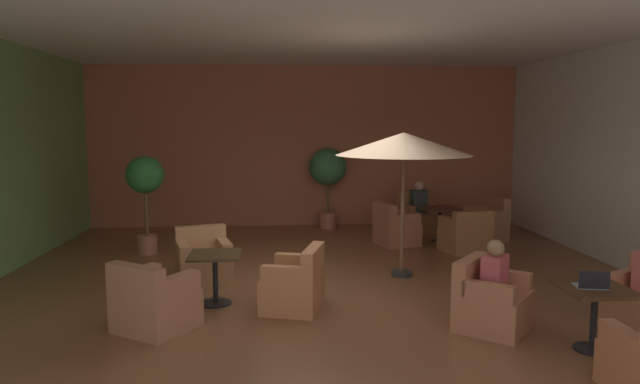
{
  "coord_description": "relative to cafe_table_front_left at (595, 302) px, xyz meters",
  "views": [
    {
      "loc": [
        -0.63,
        -8.06,
        2.42
      ],
      "look_at": [
        0.0,
        0.51,
        1.35
      ],
      "focal_mm": 31.32,
      "sensor_mm": 36.0,
      "label": 1
    }
  ],
  "objects": [
    {
      "name": "open_laptop",
      "position": [
        -0.05,
        -0.02,
        0.21
      ],
      "size": [
        0.34,
        0.28,
        0.2
      ],
      "color": "#9EA0A5",
      "rests_on": "cafe_table_front_left"
    },
    {
      "name": "armchair_front_right_east",
      "position": [
        -4.49,
        2.91,
        -0.22
      ],
      "size": [
        0.95,
        0.94,
        0.83
      ],
      "color": "#AC774B",
      "rests_on": "ground_plane"
    },
    {
      "name": "patron_by_window",
      "position": [
        -0.23,
        6.61,
        0.21
      ],
      "size": [
        0.38,
        0.28,
        0.71
      ],
      "color": "#303635",
      "rests_on": "ground_plane"
    },
    {
      "name": "potted_tree_left_corner",
      "position": [
        -2.22,
        7.17,
        0.8
      ],
      "size": [
        0.85,
        0.85,
        1.86
      ],
      "color": "#AC5F4A",
      "rests_on": "ground_plane"
    },
    {
      "name": "potted_tree_mid_left",
      "position": [
        -5.78,
        4.89,
        0.78
      ],
      "size": [
        0.69,
        0.69,
        1.82
      ],
      "color": "#A7674B",
      "rests_on": "ground_plane"
    },
    {
      "name": "armchair_mid_center_west",
      "position": [
        -0.24,
        6.66,
        -0.21
      ],
      "size": [
        0.84,
        0.89,
        0.89
      ],
      "color": "#B47742",
      "rests_on": "ground_plane"
    },
    {
      "name": "ceiling_slab",
      "position": [
        -2.7,
        2.57,
        3.24
      ],
      "size": [
        10.19,
        10.23,
        0.06
      ],
      "primitive_type": "cube",
      "color": "silver",
      "rests_on": "wall_back_brick"
    },
    {
      "name": "cafe_table_mid_center",
      "position": [
        -0.04,
        5.63,
        0.03
      ],
      "size": [
        0.75,
        0.75,
        0.69
      ],
      "color": "black",
      "rests_on": "ground_plane"
    },
    {
      "name": "armchair_front_right_south",
      "position": [
        -4.8,
        0.95,
        -0.21
      ],
      "size": [
        1.07,
        1.07,
        0.83
      ],
      "color": "#A36C4A",
      "rests_on": "ground_plane"
    },
    {
      "name": "wall_back_brick",
      "position": [
        -2.7,
        7.65,
        1.34
      ],
      "size": [
        10.19,
        0.08,
        3.74
      ],
      "primitive_type": "cube",
      "color": "#A65E43",
      "rests_on": "ground_plane"
    },
    {
      "name": "armchair_front_right_north",
      "position": [
        -3.13,
        1.57,
        -0.22
      ],
      "size": [
        0.89,
        0.96,
        0.83
      ],
      "color": "#B07044",
      "rests_on": "ground_plane"
    },
    {
      "name": "ground_plane",
      "position": [
        -2.7,
        2.57,
        -0.54
      ],
      "size": [
        10.19,
        10.23,
        0.02
      ],
      "primitive_type": "cube",
      "color": "brown"
    },
    {
      "name": "cafe_table_front_right",
      "position": [
        -4.19,
        1.85,
        -0.02
      ],
      "size": [
        0.68,
        0.68,
        0.69
      ],
      "color": "black",
      "rests_on": "ground_plane"
    },
    {
      "name": "armchair_mid_center_north",
      "position": [
        -1.02,
        5.31,
        -0.21
      ],
      "size": [
        0.92,
        0.91,
        0.85
      ],
      "color": "#A9664A",
      "rests_on": "ground_plane"
    },
    {
      "name": "armchair_mid_center_east",
      "position": [
        0.17,
        4.61,
        -0.22
      ],
      "size": [
        0.91,
        0.88,
        0.82
      ],
      "color": "#A67442",
      "rests_on": "ground_plane"
    },
    {
      "name": "armchair_mid_center_south",
      "position": [
        1.0,
        5.75,
        -0.21
      ],
      "size": [
        0.82,
        0.86,
        0.89
      ],
      "color": "#A66B52",
      "rests_on": "ground_plane"
    },
    {
      "name": "armchair_front_left_north",
      "position": [
        -0.86,
        0.7,
        -0.22
      ],
      "size": [
        1.08,
        1.09,
        0.82
      ],
      "color": "#A46745",
      "rests_on": "ground_plane"
    },
    {
      "name": "iced_drink_cup",
      "position": [
        -0.01,
        0.06,
        0.21
      ],
      "size": [
        0.08,
        0.08,
        0.11
      ],
      "primitive_type": "cylinder",
      "color": "white",
      "rests_on": "cafe_table_front_left"
    },
    {
      "name": "cafe_table_front_left",
      "position": [
        0.0,
        0.0,
        0.0
      ],
      "size": [
        0.7,
        0.7,
        0.69
      ],
      "color": "black",
      "rests_on": "ground_plane"
    },
    {
      "name": "patio_umbrella_tall_red",
      "position": [
        -1.4,
        3.04,
        1.55
      ],
      "size": [
        2.12,
        2.12,
        2.27
      ],
      "color": "#2D2D2D",
      "rests_on": "ground_plane"
    },
    {
      "name": "patron_with_friend",
      "position": [
        -0.83,
        0.68,
        0.19
      ],
      "size": [
        0.4,
        0.42,
        0.62
      ],
      "color": "#AD464A",
      "rests_on": "ground_plane"
    }
  ]
}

